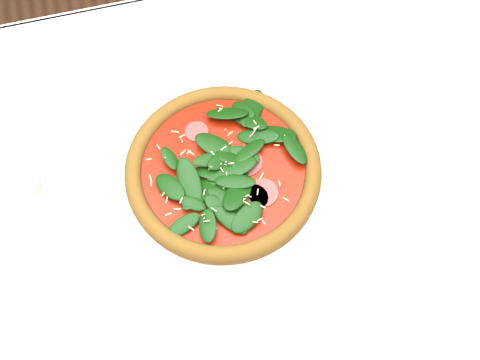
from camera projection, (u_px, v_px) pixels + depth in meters
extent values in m
plane|color=brown|center=(215.00, 316.00, 1.43)|extent=(6.00, 6.00, 0.00)
cube|color=white|center=(193.00, 210.00, 0.77)|extent=(1.20, 0.80, 0.04)
cylinder|color=#49311D|center=(389.00, 94.00, 1.31)|extent=(0.06, 0.06, 0.71)
cube|color=white|center=(151.00, 42.00, 1.02)|extent=(1.20, 0.01, 0.22)
cylinder|color=silver|center=(224.00, 174.00, 0.77)|extent=(0.32, 0.32, 0.01)
torus|color=silver|center=(223.00, 173.00, 0.76)|extent=(0.32, 0.32, 0.01)
cylinder|color=#985A24|center=(223.00, 171.00, 0.76)|extent=(0.33, 0.33, 0.01)
torus|color=#AA7527|center=(223.00, 168.00, 0.75)|extent=(0.33, 0.33, 0.02)
cylinder|color=#971E05|center=(223.00, 168.00, 0.75)|extent=(0.27, 0.27, 0.00)
cylinder|color=brown|center=(223.00, 167.00, 0.75)|extent=(0.24, 0.24, 0.00)
ellipsoid|color=#103609|center=(223.00, 164.00, 0.74)|extent=(0.26, 0.26, 0.02)
cylinder|color=#F9F2A2|center=(223.00, 162.00, 0.74)|extent=(0.24, 0.24, 0.00)
cylinder|color=white|center=(48.00, 236.00, 0.73)|extent=(0.08, 0.08, 0.00)
cylinder|color=white|center=(33.00, 220.00, 0.68)|extent=(0.01, 0.01, 0.11)
cylinder|color=silver|center=(473.00, 263.00, 0.71)|extent=(0.13, 0.13, 0.01)
torus|color=silver|center=(473.00, 262.00, 0.71)|extent=(0.13, 0.13, 0.01)
cylinder|color=silver|center=(388.00, 11.00, 0.90)|extent=(0.15, 0.15, 0.01)
torus|color=silver|center=(388.00, 10.00, 0.90)|extent=(0.15, 0.15, 0.01)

